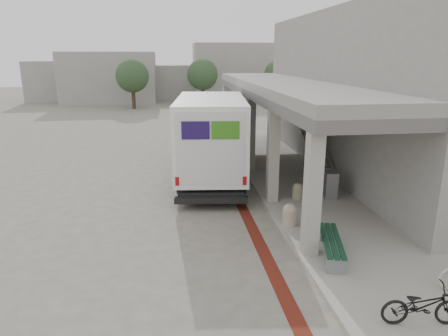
{
  "coord_description": "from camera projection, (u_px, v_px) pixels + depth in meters",
  "views": [
    {
      "loc": [
        -1.32,
        -12.55,
        5.09
      ],
      "look_at": [
        0.29,
        -0.28,
        1.6
      ],
      "focal_mm": 32.0,
      "sensor_mm": 36.0,
      "label": 1
    }
  ],
  "objects": [
    {
      "name": "ground",
      "position": [
        214.0,
        211.0,
        13.52
      ],
      "size": [
        120.0,
        120.0,
        0.0
      ],
      "primitive_type": "plane",
      "color": "#666058",
      "rests_on": "ground"
    },
    {
      "name": "bike_lane_stripe",
      "position": [
        234.0,
        191.0,
        15.56
      ],
      "size": [
        0.35,
        40.0,
        0.01
      ],
      "primitive_type": "cube",
      "color": "#591B11",
      "rests_on": "ground"
    },
    {
      "name": "sidewalk",
      "position": [
        328.0,
        204.0,
        14.01
      ],
      "size": [
        4.4,
        28.0,
        0.12
      ],
      "primitive_type": "cube",
      "color": "gray",
      "rests_on": "ground"
    },
    {
      "name": "transit_building",
      "position": [
        356.0,
        95.0,
        17.75
      ],
      "size": [
        7.6,
        17.0,
        7.0
      ],
      "color": "gray",
      "rests_on": "ground"
    },
    {
      "name": "distant_backdrop",
      "position": [
        157.0,
        77.0,
        46.68
      ],
      "size": [
        28.0,
        10.0,
        6.5
      ],
      "color": "gray",
      "rests_on": "ground"
    },
    {
      "name": "tree_left",
      "position": [
        132.0,
        76.0,
        38.75
      ],
      "size": [
        3.2,
        3.2,
        4.8
      ],
      "color": "#38281C",
      "rests_on": "ground"
    },
    {
      "name": "tree_mid",
      "position": [
        202.0,
        75.0,
        41.54
      ],
      "size": [
        3.2,
        3.2,
        4.8
      ],
      "color": "#38281C",
      "rests_on": "ground"
    },
    {
      "name": "tree_right",
      "position": [
        280.0,
        75.0,
        41.59
      ],
      "size": [
        3.2,
        3.2,
        4.8
      ],
      "color": "#38281C",
      "rests_on": "ground"
    },
    {
      "name": "fedex_truck",
      "position": [
        211.0,
        135.0,
        16.88
      ],
      "size": [
        3.36,
        8.45,
        3.51
      ],
      "rotation": [
        0.0,
        0.0,
        -0.1
      ],
      "color": "black",
      "rests_on": "ground"
    },
    {
      "name": "bench",
      "position": [
        331.0,
        244.0,
        10.16
      ],
      "size": [
        0.96,
        2.11,
        0.49
      ],
      "rotation": [
        0.0,
        0.0,
        -0.26
      ],
      "color": "gray",
      "rests_on": "sidewalk"
    },
    {
      "name": "bollard_near",
      "position": [
        298.0,
        191.0,
        14.29
      ],
      "size": [
        0.4,
        0.4,
        0.59
      ],
      "color": "gray",
      "rests_on": "sidewalk"
    },
    {
      "name": "bollard_far",
      "position": [
        290.0,
        214.0,
        12.1
      ],
      "size": [
        0.45,
        0.45,
        0.67
      ],
      "color": "#A08D7A",
      "rests_on": "sidewalk"
    },
    {
      "name": "utility_cabinet",
      "position": [
        331.0,
        184.0,
        14.44
      ],
      "size": [
        0.52,
        0.64,
        0.95
      ],
      "primitive_type": "cube",
      "rotation": [
        0.0,
        0.0,
        -0.17
      ],
      "color": "slate",
      "rests_on": "sidewalk"
    },
    {
      "name": "bicycle_black",
      "position": [
        422.0,
        305.0,
        7.56
      ],
      "size": [
        1.61,
        0.73,
        0.82
      ],
      "primitive_type": "imported",
      "rotation": [
        0.0,
        0.0,
        1.44
      ],
      "color": "black",
      "rests_on": "sidewalk"
    }
  ]
}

